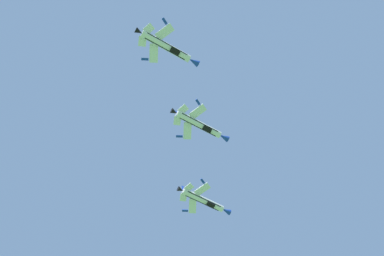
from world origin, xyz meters
TOP-DOWN VIEW (x-y plane):
  - fighter_jet_lead at (27.02, 65.35)m, footprint 15.94×10.29m
  - fighter_jet_left_wing at (17.81, 45.34)m, footprint 15.94×10.08m
  - fighter_jet_right_wing at (3.86, 30.14)m, footprint 15.94×10.02m

SIDE VIEW (x-z plane):
  - fighter_jet_lead at x=27.02m, z-range 92.57..97.03m
  - fighter_jet_left_wing at x=17.81m, z-range 93.77..98.56m
  - fighter_jet_right_wing at x=3.86m, z-range 94.80..99.65m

